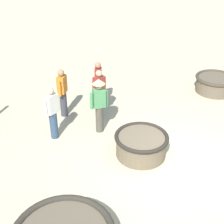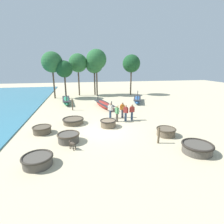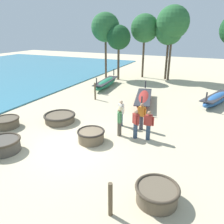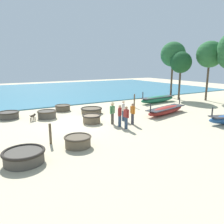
# 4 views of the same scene
# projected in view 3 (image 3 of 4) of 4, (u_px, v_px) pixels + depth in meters

# --- Properties ---
(ground_plane) EXTENTS (80.00, 80.00, 0.00)m
(ground_plane) POSITION_uv_depth(u_px,v_px,m) (74.00, 147.00, 10.62)
(ground_plane) COLOR #C6B793
(coracle_far_left) EXTENTS (1.41, 1.41, 0.61)m
(coracle_far_left) POSITION_uv_depth(u_px,v_px,m) (91.00, 135.00, 11.02)
(coracle_far_left) COLOR brown
(coracle_far_left) RESTS_ON ground
(coracle_center) EXTENTS (1.56, 1.56, 0.63)m
(coracle_center) POSITION_uv_depth(u_px,v_px,m) (4.00, 145.00, 10.13)
(coracle_center) COLOR #4C473F
(coracle_center) RESTS_ON ground
(coracle_far_right) EXTENTS (1.93, 1.93, 0.50)m
(coracle_far_right) POSITION_uv_depth(u_px,v_px,m) (60.00, 118.00, 13.41)
(coracle_far_right) COLOR brown
(coracle_far_right) RESTS_ON ground
(coracle_weathered) EXTENTS (1.48, 1.48, 0.60)m
(coracle_weathered) POSITION_uv_depth(u_px,v_px,m) (157.00, 193.00, 7.16)
(coracle_weathered) COLOR brown
(coracle_weathered) RESTS_ON ground
(coracle_front_right) EXTENTS (1.46, 1.46, 0.56)m
(coracle_front_right) POSITION_uv_depth(u_px,v_px,m) (7.00, 122.00, 12.70)
(coracle_front_right) COLOR brown
(coracle_front_right) RESTS_ON ground
(long_boat_ochre_hull) EXTENTS (2.43, 4.73, 1.34)m
(long_boat_ochre_hull) POSITION_uv_depth(u_px,v_px,m) (217.00, 99.00, 16.64)
(long_boat_ochre_hull) COLOR #285693
(long_boat_ochre_hull) RESTS_ON ground
(long_boat_white_hull) EXTENTS (2.18, 5.12, 1.24)m
(long_boat_white_hull) POSITION_uv_depth(u_px,v_px,m) (143.00, 99.00, 16.70)
(long_boat_white_hull) COLOR maroon
(long_boat_white_hull) RESTS_ON ground
(long_boat_red_hull) EXTENTS (1.42, 5.24, 1.40)m
(long_boat_red_hull) POSITION_uv_depth(u_px,v_px,m) (106.00, 83.00, 21.46)
(long_boat_red_hull) COLOR #237551
(long_boat_red_hull) RESTS_ON ground
(fisherman_with_hat) EXTENTS (0.53, 0.26, 1.57)m
(fisherman_with_hat) POSITION_uv_depth(u_px,v_px,m) (142.00, 116.00, 12.20)
(fisherman_with_hat) COLOR #383842
(fisherman_with_hat) RESTS_ON ground
(fisherman_crouching) EXTENTS (0.46, 0.37, 1.57)m
(fisherman_crouching) POSITION_uv_depth(u_px,v_px,m) (121.00, 112.00, 12.69)
(fisherman_crouching) COLOR #2D425B
(fisherman_crouching) RESTS_ON ground
(fisherman_hauling) EXTENTS (0.53, 0.25, 1.57)m
(fisherman_hauling) POSITION_uv_depth(u_px,v_px,m) (149.00, 125.00, 11.05)
(fisherman_hauling) COLOR #2D425B
(fisherman_hauling) RESTS_ON ground
(fisherman_standing_left) EXTENTS (0.42, 0.39, 1.57)m
(fisherman_standing_left) POSITION_uv_depth(u_px,v_px,m) (136.00, 123.00, 11.21)
(fisherman_standing_left) COLOR #2D425B
(fisherman_standing_left) RESTS_ON ground
(fisherman_standing_right) EXTENTS (0.36, 0.49, 1.67)m
(fisherman_standing_right) POSITION_uv_depth(u_px,v_px,m) (120.00, 119.00, 11.42)
(fisherman_standing_right) COLOR #4C473D
(fisherman_standing_right) RESTS_ON ground
(mooring_post_shoreline) EXTENTS (0.14, 0.14, 1.18)m
(mooring_post_shoreline) POSITION_uv_depth(u_px,v_px,m) (110.00, 199.00, 6.53)
(mooring_post_shoreline) COLOR brown
(mooring_post_shoreline) RESTS_ON ground
(mooring_post_mid_beach) EXTENTS (0.14, 0.14, 1.37)m
(mooring_post_mid_beach) POSITION_uv_depth(u_px,v_px,m) (95.00, 91.00, 17.54)
(mooring_post_mid_beach) COLOR brown
(mooring_post_mid_beach) RESTS_ON ground
(tree_left_mid) EXTENTS (3.39, 3.39, 7.71)m
(tree_left_mid) POSITION_uv_depth(u_px,v_px,m) (173.00, 23.00, 22.54)
(tree_left_mid) COLOR #4C3D2D
(tree_left_mid) RESTS_ON ground
(tree_rightmost) EXTENTS (3.07, 3.07, 6.99)m
(tree_rightmost) POSITION_uv_depth(u_px,v_px,m) (145.00, 28.00, 24.15)
(tree_rightmost) COLOR #4C3D2D
(tree_rightmost) RESTS_ON ground
(tree_right_mid) EXTENTS (3.12, 3.12, 7.12)m
(tree_right_mid) POSITION_uv_depth(u_px,v_px,m) (105.00, 27.00, 23.89)
(tree_right_mid) COLOR #4C3D2D
(tree_right_mid) RESTS_ON ground
(tree_center) EXTENTS (2.56, 2.56, 5.82)m
(tree_center) POSITION_uv_depth(u_px,v_px,m) (119.00, 38.00, 23.24)
(tree_center) COLOR #4C3D2D
(tree_center) RESTS_ON ground
(tree_leftmost) EXTENTS (2.92, 2.92, 6.64)m
(tree_leftmost) POSITION_uv_depth(u_px,v_px,m) (169.00, 31.00, 23.22)
(tree_leftmost) COLOR #4C3D2D
(tree_leftmost) RESTS_ON ground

